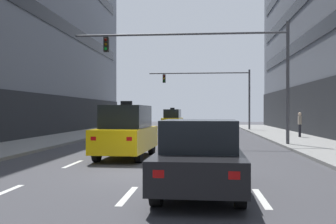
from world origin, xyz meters
TOP-DOWN VIEW (x-y plane):
  - ground_plane at (0.00, 0.00)m, footprint 120.00×120.00m
  - lane_stripe_l1_s3 at (-3.01, -3.00)m, footprint 0.16×2.00m
  - lane_stripe_l1_s4 at (-3.01, 2.00)m, footprint 0.16×2.00m
  - lane_stripe_l1_s5 at (-3.01, 7.00)m, footprint 0.16×2.00m
  - lane_stripe_l1_s6 at (-3.01, 12.00)m, footprint 0.16×2.00m
  - lane_stripe_l1_s7 at (-3.01, 17.00)m, footprint 0.16×2.00m
  - lane_stripe_l1_s8 at (-3.01, 22.00)m, footprint 0.16×2.00m
  - lane_stripe_l1_s9 at (-3.01, 27.00)m, footprint 0.16×2.00m
  - lane_stripe_l1_s10 at (-3.01, 32.00)m, footprint 0.16×2.00m
  - lane_stripe_l2_s3 at (0.00, -3.00)m, footprint 0.16×2.00m
  - lane_stripe_l2_s4 at (0.00, 2.00)m, footprint 0.16×2.00m
  - lane_stripe_l2_s5 at (0.00, 7.00)m, footprint 0.16×2.00m
  - lane_stripe_l2_s6 at (0.00, 12.00)m, footprint 0.16×2.00m
  - lane_stripe_l2_s7 at (0.00, 17.00)m, footprint 0.16×2.00m
  - lane_stripe_l2_s8 at (0.00, 22.00)m, footprint 0.16×2.00m
  - lane_stripe_l2_s9 at (0.00, 27.00)m, footprint 0.16×2.00m
  - lane_stripe_l2_s10 at (0.00, 32.00)m, footprint 0.16×2.00m
  - lane_stripe_l3_s3 at (3.01, -3.00)m, footprint 0.16×2.00m
  - lane_stripe_l3_s4 at (3.01, 2.00)m, footprint 0.16×2.00m
  - lane_stripe_l3_s5 at (3.01, 7.00)m, footprint 0.16×2.00m
  - lane_stripe_l3_s6 at (3.01, 12.00)m, footprint 0.16×2.00m
  - lane_stripe_l3_s7 at (3.01, 17.00)m, footprint 0.16×2.00m
  - lane_stripe_l3_s8 at (3.01, 22.00)m, footprint 0.16×2.00m
  - lane_stripe_l3_s9 at (3.01, 27.00)m, footprint 0.16×2.00m
  - lane_stripe_l3_s10 at (3.01, 32.00)m, footprint 0.16×2.00m
  - taxi_driving_0 at (-1.41, 3.96)m, footprint 2.09×4.58m
  - taxi_driving_1 at (-1.44, 29.37)m, footprint 2.05×4.51m
  - car_driving_2 at (1.64, -2.54)m, footprint 2.05×4.67m
  - traffic_signal_0 at (2.61, 9.92)m, footprint 12.08×0.35m
  - traffic_signal_1 at (3.16, 26.91)m, footprint 10.11×0.35m
  - pedestrian_0 at (8.51, 15.75)m, footprint 0.23×0.53m

SIDE VIEW (x-z plane):
  - ground_plane at x=0.00m, z-range 0.00..0.00m
  - lane_stripe_l1_s3 at x=-3.01m, z-range 0.00..0.01m
  - lane_stripe_l1_s4 at x=-3.01m, z-range 0.00..0.01m
  - lane_stripe_l1_s5 at x=-3.01m, z-range 0.00..0.01m
  - lane_stripe_l1_s6 at x=-3.01m, z-range 0.00..0.01m
  - lane_stripe_l1_s7 at x=-3.01m, z-range 0.00..0.01m
  - lane_stripe_l1_s8 at x=-3.01m, z-range 0.00..0.01m
  - lane_stripe_l1_s9 at x=-3.01m, z-range 0.00..0.01m
  - lane_stripe_l1_s10 at x=-3.01m, z-range 0.00..0.01m
  - lane_stripe_l2_s3 at x=0.00m, z-range 0.00..0.01m
  - lane_stripe_l2_s4 at x=0.00m, z-range 0.00..0.01m
  - lane_stripe_l2_s5 at x=0.00m, z-range 0.00..0.01m
  - lane_stripe_l2_s6 at x=0.00m, z-range 0.00..0.01m
  - lane_stripe_l2_s7 at x=0.00m, z-range 0.00..0.01m
  - lane_stripe_l2_s8 at x=0.00m, z-range 0.00..0.01m
  - lane_stripe_l2_s9 at x=0.00m, z-range 0.00..0.01m
  - lane_stripe_l2_s10 at x=0.00m, z-range 0.00..0.01m
  - lane_stripe_l3_s3 at x=3.01m, z-range 0.00..0.01m
  - lane_stripe_l3_s4 at x=3.01m, z-range 0.00..0.01m
  - lane_stripe_l3_s5 at x=3.01m, z-range 0.00..0.01m
  - lane_stripe_l3_s6 at x=3.01m, z-range 0.00..0.01m
  - lane_stripe_l3_s7 at x=3.01m, z-range 0.00..0.01m
  - lane_stripe_l3_s8 at x=3.01m, z-range 0.00..0.01m
  - lane_stripe_l3_s9 at x=3.01m, z-range 0.00..0.01m
  - lane_stripe_l3_s10 at x=3.01m, z-range 0.00..0.01m
  - car_driving_2 at x=1.64m, z-range -0.01..1.72m
  - taxi_driving_1 at x=-1.44m, z-range -0.09..2.23m
  - taxi_driving_0 at x=-1.41m, z-range -0.10..2.26m
  - pedestrian_0 at x=8.51m, z-range 0.28..2.01m
  - traffic_signal_1 at x=3.16m, z-range 1.46..7.40m
  - traffic_signal_0 at x=2.61m, z-range 1.52..8.28m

